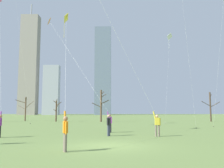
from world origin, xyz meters
TOP-DOWN VIEW (x-y plane):
  - ground_plane at (0.00, 0.00)m, footprint 400.00×400.00m
  - kite_flyer_midfield_right_pink at (-8.79, 5.51)m, footprint 5.50×9.98m
  - kite_flyer_foreground_left_orange at (-1.98, 10.68)m, footprint 9.15×11.63m
  - kite_flyer_foreground_right_blue at (2.24, 4.55)m, footprint 6.30×2.48m
  - kite_flyer_far_back_yellow at (-2.37, -0.56)m, footprint 2.58×11.15m
  - bystander_far_off_by_trees at (-0.24, 5.40)m, footprint 0.30×0.49m
  - distant_kite_drifting_left_white at (9.56, 27.86)m, footprint 2.18×2.65m
  - bare_tree_left_of_center at (-18.40, 36.84)m, footprint 3.62×1.90m
  - bare_tree_far_right_edge at (-2.49, 32.50)m, footprint 3.20×1.66m
  - bare_tree_center at (18.50, 34.16)m, footprint 3.84×2.08m
  - bare_tree_rightmost at (-11.07, 33.28)m, footprint 1.35×3.41m
  - skyline_mid_tower_right at (-39.58, 136.39)m, footprint 9.69×5.32m
  - skyline_slender_spire at (-8.02, 139.10)m, footprint 10.15×5.68m
  - skyline_tall_tower at (-54.82, 139.12)m, footprint 11.03×6.78m

SIDE VIEW (x-z plane):
  - ground_plane at x=0.00m, z-range 0.00..0.00m
  - bystander_far_off_by_trees at x=-0.24m, z-range 0.09..1.71m
  - bare_tree_rightmost at x=-11.07m, z-range 0.16..4.42m
  - kite_flyer_far_back_yellow at x=-2.37m, z-range -3.15..7.86m
  - bare_tree_left_of_center at x=-18.40m, z-range 0.26..5.13m
  - bare_tree_center at x=18.50m, z-range 0.13..5.76m
  - bare_tree_far_right_edge at x=-2.49m, z-range 0.13..6.07m
  - kite_flyer_midfield_right_pink at x=-8.79m, z-range -4.48..10.78m
  - kite_flyer_foreground_right_blue at x=2.24m, z-range -3.00..9.69m
  - kite_flyer_foreground_left_orange at x=-1.98m, z-range -3.91..11.16m
  - distant_kite_drifting_left_white at x=9.56m, z-range 6.23..21.71m
  - skyline_mid_tower_right at x=-39.58m, z-range 0.00..30.50m
  - skyline_slender_spire at x=-8.02m, z-range 0.00..55.63m
  - skyline_tall_tower at x=-54.82m, z-range -4.00..67.85m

